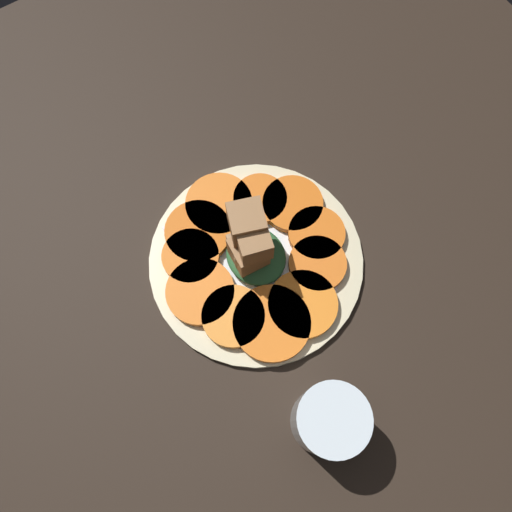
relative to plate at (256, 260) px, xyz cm
name	(u,v)px	position (x,y,z in cm)	size (l,w,h in cm)	color
table_slab	(256,264)	(0.00, 0.00, -1.52)	(120.00, 120.00, 2.00)	black
plate	(256,260)	(0.00, 0.00, 0.00)	(28.63, 28.63, 1.05)	beige
carrot_slice_0	(272,323)	(8.48, -3.23, 1.17)	(9.91, 9.91, 1.17)	orange
carrot_slice_1	(303,304)	(8.64, 1.44, 1.17)	(8.96, 8.96, 1.17)	orange
carrot_slice_2	(317,264)	(5.26, 6.21, 1.17)	(7.64, 7.64, 1.17)	orange
carrot_slice_3	(316,234)	(1.69, 8.63, 1.17)	(7.65, 7.65, 1.17)	orange
carrot_slice_4	(293,204)	(-3.67, 8.45, 1.17)	(8.33, 8.33, 1.17)	orange
carrot_slice_5	(260,199)	(-6.76, 5.15, 1.17)	(7.41, 7.41, 1.17)	orange
carrot_slice_6	(219,204)	(-9.21, -0.05, 1.17)	(9.20, 9.20, 1.17)	orange
carrot_slice_7	(198,232)	(-7.32, -4.51, 1.17)	(8.94, 8.94, 1.17)	#D66114
carrot_slice_8	(191,256)	(-4.84, -7.17, 1.17)	(7.58, 7.58, 1.17)	orange
carrot_slice_9	(201,293)	(0.25, -8.62, 1.17)	(8.89, 8.89, 1.17)	orange
carrot_slice_10	(233,316)	(5.07, -6.80, 1.17)	(8.05, 8.05, 1.17)	orange
center_pile	(251,247)	(-0.37, -0.45, 4.94)	(8.89, 7.59, 10.48)	#2D6033
fork	(202,275)	(-1.99, -7.24, 0.78)	(18.43, 2.40, 0.40)	silver
water_glass	(328,420)	(21.66, -4.56, 4.44)	(7.97, 7.97, 9.92)	silver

